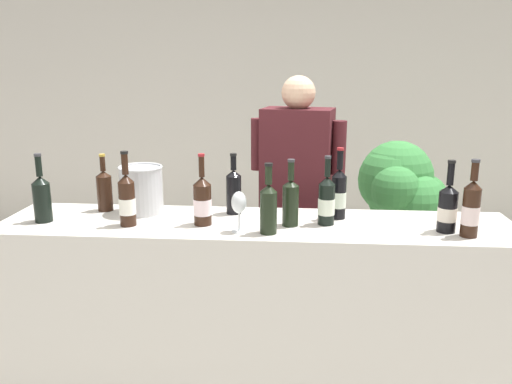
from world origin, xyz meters
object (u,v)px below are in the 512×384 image
at_px(wine_bottle_1, 268,207).
at_px(ice_bucket, 141,189).
at_px(wine_bottle_5, 127,200).
at_px(wine_bottle_7, 202,201).
at_px(wine_bottle_9, 104,189).
at_px(wine_bottle_8, 471,208).
at_px(wine_bottle_6, 326,201).
at_px(wine_glass, 239,204).
at_px(wine_bottle_2, 448,208).
at_px(wine_bottle_0, 339,193).
at_px(potted_shrub, 403,199).
at_px(wine_bottle_4, 291,201).
at_px(wine_bottle_10, 234,190).
at_px(wine_bottle_3, 42,197).
at_px(person_server, 296,222).

relative_size(wine_bottle_1, ice_bucket, 1.32).
bearing_deg(wine_bottle_5, wine_bottle_7, 6.61).
bearing_deg(wine_bottle_7, wine_bottle_9, 159.90).
distance_m(wine_bottle_7, wine_bottle_8, 1.20).
xyz_separation_m(wine_bottle_6, wine_bottle_7, (-0.58, -0.05, -0.00)).
bearing_deg(wine_glass, wine_bottle_2, 4.57).
height_order(wine_bottle_0, wine_bottle_6, wine_bottle_0).
xyz_separation_m(wine_bottle_9, potted_shrub, (1.69, 0.86, -0.24)).
bearing_deg(wine_bottle_5, ice_bucket, 88.98).
bearing_deg(ice_bucket, wine_bottle_1, -23.10).
distance_m(wine_bottle_4, wine_bottle_10, 0.34).
distance_m(wine_bottle_3, wine_bottle_9, 0.31).
bearing_deg(person_server, wine_bottle_10, -124.31).
distance_m(wine_bottle_4, person_server, 0.71).
relative_size(wine_bottle_1, wine_bottle_10, 1.04).
bearing_deg(wine_bottle_4, wine_bottle_1, -128.40).
bearing_deg(wine_bottle_8, wine_bottle_9, 170.87).
bearing_deg(wine_glass, ice_bucket, 152.70).
relative_size(wine_bottle_3, wine_bottle_4, 1.05).
relative_size(wine_bottle_2, wine_bottle_10, 1.07).
bearing_deg(wine_bottle_4, wine_bottle_6, 11.04).
height_order(wine_bottle_3, wine_bottle_5, wine_bottle_5).
relative_size(wine_bottle_2, wine_bottle_7, 0.97).
xyz_separation_m(wine_bottle_4, wine_bottle_6, (0.17, 0.03, -0.00)).
relative_size(wine_bottle_2, ice_bucket, 1.36).
distance_m(wine_bottle_2, wine_bottle_7, 1.11).
height_order(wine_bottle_6, wine_bottle_7, wine_bottle_7).
bearing_deg(potted_shrub, ice_bucket, -149.41).
xyz_separation_m(wine_bottle_1, wine_bottle_2, (0.80, 0.08, -0.01)).
relative_size(wine_bottle_1, wine_bottle_8, 0.93).
distance_m(wine_bottle_1, wine_bottle_3, 1.09).
bearing_deg(wine_bottle_3, potted_shrub, 29.09).
height_order(wine_bottle_2, wine_bottle_6, same).
distance_m(wine_bottle_2, wine_bottle_5, 1.46).
height_order(wine_bottle_1, potted_shrub, wine_bottle_1).
bearing_deg(wine_bottle_10, wine_bottle_6, -17.77).
height_order(wine_bottle_3, wine_bottle_8, wine_bottle_8).
bearing_deg(wine_bottle_5, wine_bottle_10, 26.61).
relative_size(wine_bottle_10, wine_glass, 1.65).
relative_size(wine_bottle_1, potted_shrub, 0.26).
relative_size(wine_bottle_9, wine_bottle_10, 0.96).
bearing_deg(wine_bottle_5, wine_bottle_2, 0.76).
xyz_separation_m(wine_bottle_3, wine_glass, (0.95, -0.08, 0.01)).
bearing_deg(wine_glass, person_server, 71.13).
bearing_deg(wine_bottle_10, potted_shrub, 40.10).
relative_size(wine_bottle_7, person_server, 0.20).
relative_size(ice_bucket, potted_shrub, 0.19).
distance_m(wine_bottle_7, potted_shrub, 1.57).
bearing_deg(wine_glass, wine_bottle_9, 157.94).
xyz_separation_m(wine_bottle_3, wine_bottle_5, (0.42, -0.03, 0.00)).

